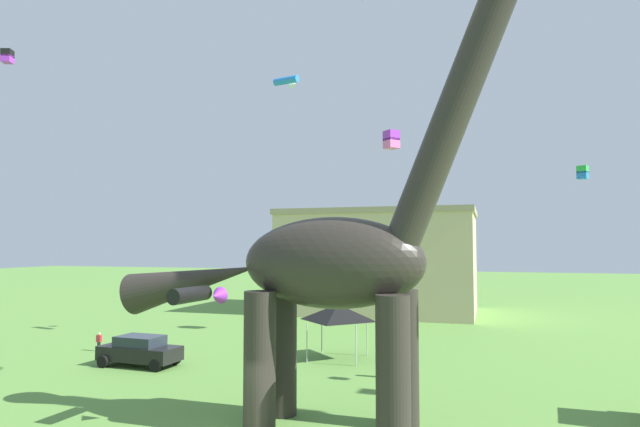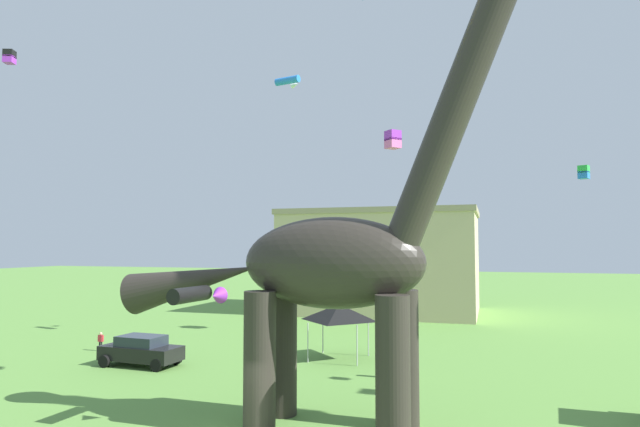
{
  "view_description": "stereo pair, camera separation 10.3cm",
  "coord_description": "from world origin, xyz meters",
  "px_view_note": "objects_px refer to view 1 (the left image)",
  "views": [
    {
      "loc": [
        7.33,
        -14.84,
        6.23
      ],
      "look_at": [
        1.64,
        3.45,
        7.37
      ],
      "focal_mm": 30.35,
      "sensor_mm": 36.0,
      "label": 1
    },
    {
      "loc": [
        7.43,
        -14.81,
        6.23
      ],
      "look_at": [
        1.64,
        3.45,
        7.37
      ],
      "focal_mm": 30.35,
      "sensor_mm": 36.0,
      "label": 2
    }
  ],
  "objects_px": {
    "festival_canopy_tent": "(338,312)",
    "kite_near_high": "(196,295)",
    "parked_sedan_left": "(140,350)",
    "kite_trailing": "(7,56)",
    "dinosaur_sculpture": "(330,263)",
    "kite_mid_center": "(583,172)",
    "person_watching_child": "(396,356)",
    "person_photographer": "(99,340)",
    "kite_high_right": "(288,81)",
    "kite_mid_right": "(391,140)"
  },
  "relations": [
    {
      "from": "kite_high_right",
      "to": "dinosaur_sculpture",
      "type": "bearing_deg",
      "value": -64.18
    },
    {
      "from": "festival_canopy_tent",
      "to": "kite_near_high",
      "type": "xyz_separation_m",
      "value": [
        -1.56,
        -12.57,
        2.0
      ]
    },
    {
      "from": "kite_high_right",
      "to": "kite_trailing",
      "type": "height_order",
      "value": "kite_trailing"
    },
    {
      "from": "kite_high_right",
      "to": "kite_mid_center",
      "type": "distance_m",
      "value": 20.05
    },
    {
      "from": "kite_near_high",
      "to": "kite_mid_right",
      "type": "bearing_deg",
      "value": 80.74
    },
    {
      "from": "person_photographer",
      "to": "festival_canopy_tent",
      "type": "xyz_separation_m",
      "value": [
        14.11,
        2.03,
        1.88
      ]
    },
    {
      "from": "festival_canopy_tent",
      "to": "kite_mid_center",
      "type": "relative_size",
      "value": 5.68
    },
    {
      "from": "kite_trailing",
      "to": "kite_near_high",
      "type": "bearing_deg",
      "value": -25.89
    },
    {
      "from": "person_photographer",
      "to": "kite_trailing",
      "type": "height_order",
      "value": "kite_trailing"
    },
    {
      "from": "person_photographer",
      "to": "kite_mid_center",
      "type": "distance_m",
      "value": 27.43
    },
    {
      "from": "kite_mid_center",
      "to": "dinosaur_sculpture",
      "type": "bearing_deg",
      "value": -143.12
    },
    {
      "from": "person_watching_child",
      "to": "kite_mid_center",
      "type": "distance_m",
      "value": 11.58
    },
    {
      "from": "dinosaur_sculpture",
      "to": "kite_trailing",
      "type": "height_order",
      "value": "kite_trailing"
    },
    {
      "from": "dinosaur_sculpture",
      "to": "kite_trailing",
      "type": "xyz_separation_m",
      "value": [
        -22.95,
        7.52,
        12.26
      ]
    },
    {
      "from": "kite_trailing",
      "to": "kite_near_high",
      "type": "xyz_separation_m",
      "value": [
        18.6,
        -9.03,
        -13.35
      ]
    },
    {
      "from": "person_watching_child",
      "to": "kite_mid_right",
      "type": "height_order",
      "value": "kite_mid_right"
    },
    {
      "from": "kite_mid_right",
      "to": "kite_near_high",
      "type": "height_order",
      "value": "kite_mid_right"
    },
    {
      "from": "person_watching_child",
      "to": "kite_near_high",
      "type": "bearing_deg",
      "value": 155.43
    },
    {
      "from": "person_watching_child",
      "to": "kite_mid_center",
      "type": "bearing_deg",
      "value": -91.32
    },
    {
      "from": "dinosaur_sculpture",
      "to": "kite_mid_center",
      "type": "height_order",
      "value": "dinosaur_sculpture"
    },
    {
      "from": "parked_sedan_left",
      "to": "kite_mid_right",
      "type": "relative_size",
      "value": 3.49
    },
    {
      "from": "person_photographer",
      "to": "kite_trailing",
      "type": "relative_size",
      "value": 1.32
    },
    {
      "from": "person_watching_child",
      "to": "kite_trailing",
      "type": "bearing_deg",
      "value": 95.92
    },
    {
      "from": "parked_sedan_left",
      "to": "person_photographer",
      "type": "relative_size",
      "value": 3.93
    },
    {
      "from": "kite_trailing",
      "to": "festival_canopy_tent",
      "type": "bearing_deg",
      "value": 9.97
    },
    {
      "from": "parked_sedan_left",
      "to": "kite_trailing",
      "type": "height_order",
      "value": "kite_trailing"
    },
    {
      "from": "parked_sedan_left",
      "to": "person_photographer",
      "type": "distance_m",
      "value": 5.46
    },
    {
      "from": "dinosaur_sculpture",
      "to": "person_watching_child",
      "type": "bearing_deg",
      "value": 61.82
    },
    {
      "from": "dinosaur_sculpture",
      "to": "parked_sedan_left",
      "type": "bearing_deg",
      "value": 131.48
    },
    {
      "from": "festival_canopy_tent",
      "to": "kite_trailing",
      "type": "distance_m",
      "value": 25.59
    },
    {
      "from": "kite_trailing",
      "to": "parked_sedan_left",
      "type": "bearing_deg",
      "value": -6.17
    },
    {
      "from": "kite_trailing",
      "to": "kite_near_high",
      "type": "distance_m",
      "value": 24.61
    },
    {
      "from": "parked_sedan_left",
      "to": "festival_canopy_tent",
      "type": "distance_m",
      "value": 10.62
    },
    {
      "from": "person_watching_child",
      "to": "kite_high_right",
      "type": "height_order",
      "value": "kite_high_right"
    },
    {
      "from": "person_watching_child",
      "to": "dinosaur_sculpture",
      "type": "bearing_deg",
      "value": 178.13
    },
    {
      "from": "person_photographer",
      "to": "kite_mid_right",
      "type": "bearing_deg",
      "value": 6.96
    },
    {
      "from": "person_photographer",
      "to": "dinosaur_sculpture",
      "type": "bearing_deg",
      "value": -52.68
    },
    {
      "from": "kite_mid_center",
      "to": "parked_sedan_left",
      "type": "bearing_deg",
      "value": -178.81
    },
    {
      "from": "person_photographer",
      "to": "person_watching_child",
      "type": "xyz_separation_m",
      "value": [
        17.88,
        -1.29,
        0.38
      ]
    },
    {
      "from": "dinosaur_sculpture",
      "to": "kite_mid_center",
      "type": "xyz_separation_m",
      "value": [
        9.05,
        6.79,
        3.65
      ]
    },
    {
      "from": "person_photographer",
      "to": "kite_trailing",
      "type": "xyz_separation_m",
      "value": [
        -6.05,
        -1.51,
        17.24
      ]
    },
    {
      "from": "person_watching_child",
      "to": "kite_near_high",
      "type": "height_order",
      "value": "kite_near_high"
    },
    {
      "from": "kite_high_right",
      "to": "kite_mid_center",
      "type": "bearing_deg",
      "value": -27.17
    },
    {
      "from": "person_photographer",
      "to": "festival_canopy_tent",
      "type": "distance_m",
      "value": 14.38
    },
    {
      "from": "kite_mid_right",
      "to": "kite_mid_center",
      "type": "height_order",
      "value": "kite_mid_right"
    },
    {
      "from": "kite_mid_center",
      "to": "kite_near_high",
      "type": "bearing_deg",
      "value": -148.21
    },
    {
      "from": "kite_mid_center",
      "to": "kite_high_right",
      "type": "bearing_deg",
      "value": 152.83
    },
    {
      "from": "kite_mid_right",
      "to": "festival_canopy_tent",
      "type": "bearing_deg",
      "value": -102.77
    },
    {
      "from": "kite_mid_right",
      "to": "parked_sedan_left",
      "type": "bearing_deg",
      "value": -131.83
    },
    {
      "from": "kite_near_high",
      "to": "kite_mid_center",
      "type": "distance_m",
      "value": 16.45
    }
  ]
}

